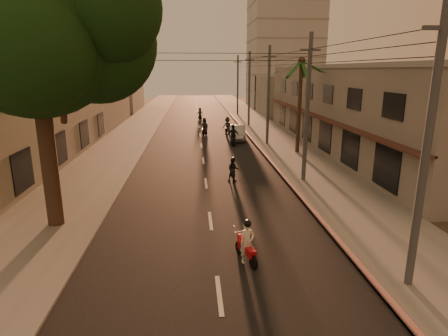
{
  "coord_description": "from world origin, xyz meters",
  "views": [
    {
      "loc": [
        -0.7,
        -14.36,
        6.89
      ],
      "look_at": [
        1.01,
        6.44,
        1.39
      ],
      "focal_mm": 30.0,
      "sensor_mm": 36.0,
      "label": 1
    }
  ],
  "objects_px": {
    "scooter_mid_a": "(233,170)",
    "scooter_far_c": "(200,114)",
    "scooter_red": "(247,243)",
    "scooter_far_a": "(204,127)",
    "scooter_far_b": "(227,126)",
    "palm_tree": "(301,66)",
    "parked_car": "(238,133)",
    "scooter_mid_b": "(233,136)",
    "broadleaf_tree": "(44,29)"
  },
  "relations": [
    {
      "from": "scooter_far_b",
      "to": "scooter_far_a",
      "type": "bearing_deg",
      "value": -152.47
    },
    {
      "from": "scooter_mid_a",
      "to": "broadleaf_tree",
      "type": "bearing_deg",
      "value": -137.61
    },
    {
      "from": "scooter_far_b",
      "to": "scooter_red",
      "type": "bearing_deg",
      "value": -76.3
    },
    {
      "from": "scooter_red",
      "to": "scooter_far_b",
      "type": "relative_size",
      "value": 0.88
    },
    {
      "from": "scooter_far_c",
      "to": "scooter_far_a",
      "type": "bearing_deg",
      "value": -84.48
    },
    {
      "from": "scooter_far_b",
      "to": "palm_tree",
      "type": "bearing_deg",
      "value": -46.61
    },
    {
      "from": "parked_car",
      "to": "scooter_far_c",
      "type": "bearing_deg",
      "value": 107.93
    },
    {
      "from": "scooter_far_a",
      "to": "parked_car",
      "type": "distance_m",
      "value": 4.47
    },
    {
      "from": "scooter_red",
      "to": "parked_car",
      "type": "relative_size",
      "value": 0.38
    },
    {
      "from": "broadleaf_tree",
      "to": "palm_tree",
      "type": "relative_size",
      "value": 1.48
    },
    {
      "from": "palm_tree",
      "to": "scooter_far_b",
      "type": "height_order",
      "value": "palm_tree"
    },
    {
      "from": "palm_tree",
      "to": "broadleaf_tree",
      "type": "bearing_deg",
      "value": -136.52
    },
    {
      "from": "scooter_mid_b",
      "to": "parked_car",
      "type": "bearing_deg",
      "value": 79.79
    },
    {
      "from": "scooter_mid_a",
      "to": "scooter_far_a",
      "type": "height_order",
      "value": "scooter_far_a"
    },
    {
      "from": "palm_tree",
      "to": "parked_car",
      "type": "xyz_separation_m",
      "value": [
        -4.28,
        6.75,
        -6.44
      ]
    },
    {
      "from": "scooter_red",
      "to": "scooter_mid_a",
      "type": "height_order",
      "value": "scooter_red"
    },
    {
      "from": "broadleaf_tree",
      "to": "parked_car",
      "type": "distance_m",
      "value": 24.32
    },
    {
      "from": "scooter_far_a",
      "to": "scooter_far_c",
      "type": "distance_m",
      "value": 13.44
    },
    {
      "from": "broadleaf_tree",
      "to": "palm_tree",
      "type": "bearing_deg",
      "value": 43.48
    },
    {
      "from": "parked_car",
      "to": "scooter_red",
      "type": "bearing_deg",
      "value": -89.88
    },
    {
      "from": "broadleaf_tree",
      "to": "scooter_far_c",
      "type": "relative_size",
      "value": 7.12
    },
    {
      "from": "scooter_mid_a",
      "to": "parked_car",
      "type": "bearing_deg",
      "value": 87.6
    },
    {
      "from": "palm_tree",
      "to": "scooter_mid_a",
      "type": "distance_m",
      "value": 11.73
    },
    {
      "from": "broadleaf_tree",
      "to": "scooter_mid_a",
      "type": "height_order",
      "value": "broadleaf_tree"
    },
    {
      "from": "scooter_mid_a",
      "to": "parked_car",
      "type": "xyz_separation_m",
      "value": [
        1.97,
        14.31,
        0.0
      ]
    },
    {
      "from": "scooter_far_b",
      "to": "scooter_far_c",
      "type": "distance_m",
      "value": 13.28
    },
    {
      "from": "broadleaf_tree",
      "to": "scooter_far_c",
      "type": "distance_m",
      "value": 38.52
    },
    {
      "from": "scooter_red",
      "to": "scooter_far_b",
      "type": "height_order",
      "value": "scooter_far_b"
    },
    {
      "from": "scooter_mid_b",
      "to": "parked_car",
      "type": "xyz_separation_m",
      "value": [
        0.76,
        2.85,
        -0.18
      ]
    },
    {
      "from": "scooter_red",
      "to": "scooter_far_c",
      "type": "distance_m",
      "value": 41.25
    },
    {
      "from": "scooter_red",
      "to": "scooter_far_c",
      "type": "bearing_deg",
      "value": 73.15
    },
    {
      "from": "scooter_red",
      "to": "scooter_far_a",
      "type": "height_order",
      "value": "scooter_far_a"
    },
    {
      "from": "scooter_red",
      "to": "scooter_mid_b",
      "type": "relative_size",
      "value": 0.83
    },
    {
      "from": "scooter_mid_b",
      "to": "scooter_mid_a",
      "type": "bearing_deg",
      "value": -91.17
    },
    {
      "from": "palm_tree",
      "to": "scooter_far_b",
      "type": "xyz_separation_m",
      "value": [
        -4.99,
        10.27,
        -6.27
      ]
    },
    {
      "from": "scooter_far_a",
      "to": "scooter_far_b",
      "type": "relative_size",
      "value": 1.0
    },
    {
      "from": "scooter_red",
      "to": "parked_car",
      "type": "bearing_deg",
      "value": 65.97
    },
    {
      "from": "scooter_mid_b",
      "to": "broadleaf_tree",
      "type": "bearing_deg",
      "value": -113.51
    },
    {
      "from": "palm_tree",
      "to": "parked_car",
      "type": "bearing_deg",
      "value": 122.38
    },
    {
      "from": "scooter_far_a",
      "to": "parked_car",
      "type": "height_order",
      "value": "scooter_far_a"
    },
    {
      "from": "scooter_red",
      "to": "scooter_far_a",
      "type": "distance_m",
      "value": 27.81
    },
    {
      "from": "scooter_far_a",
      "to": "palm_tree",
      "type": "bearing_deg",
      "value": -38.73
    },
    {
      "from": "palm_tree",
      "to": "scooter_far_c",
      "type": "distance_m",
      "value": 25.33
    },
    {
      "from": "scooter_far_c",
      "to": "scooter_mid_a",
      "type": "bearing_deg",
      "value": -82.65
    },
    {
      "from": "scooter_red",
      "to": "parked_car",
      "type": "xyz_separation_m",
      "value": [
        2.57,
        24.73,
        -0.04
      ]
    },
    {
      "from": "broadleaf_tree",
      "to": "parked_car",
      "type": "bearing_deg",
      "value": 63.36
    },
    {
      "from": "broadleaf_tree",
      "to": "scooter_mid_a",
      "type": "relative_size",
      "value": 7.58
    },
    {
      "from": "scooter_mid_a",
      "to": "scooter_far_c",
      "type": "relative_size",
      "value": 0.94
    },
    {
      "from": "parked_car",
      "to": "scooter_far_c",
      "type": "height_order",
      "value": "scooter_far_c"
    },
    {
      "from": "palm_tree",
      "to": "scooter_far_c",
      "type": "relative_size",
      "value": 4.82
    }
  ]
}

